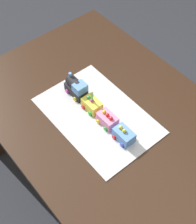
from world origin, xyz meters
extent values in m
plane|color=#2D3038|center=(0.00, 0.00, 0.00)|extent=(8.00, 8.00, 0.00)
cube|color=#382316|center=(0.00, 0.00, 0.72)|extent=(1.40, 1.00, 0.03)
cube|color=#382316|center=(-0.64, 0.44, 0.35)|extent=(0.07, 0.07, 0.71)
cube|color=silver|center=(0.00, -0.05, 0.74)|extent=(0.60, 0.40, 0.00)
cube|color=#232328|center=(-0.18, -0.04, 0.77)|extent=(0.12, 0.06, 0.05)
cylinder|color=#232328|center=(-0.20, -0.04, 0.81)|extent=(0.08, 0.05, 0.05)
cube|color=#669EEA|center=(-0.15, -0.04, 0.82)|extent=(0.06, 0.06, 0.04)
cylinder|color=#669EEA|center=(-0.23, -0.04, 0.84)|extent=(0.02, 0.02, 0.03)
sphere|color=#F4EFCC|center=(-0.25, -0.04, 0.78)|extent=(0.02, 0.02, 0.02)
cylinder|color=#D84CB2|center=(-0.22, -0.08, 0.76)|extent=(0.02, 0.01, 0.02)
cylinder|color=yellow|center=(-0.15, -0.08, 0.76)|extent=(0.02, 0.01, 0.02)
cylinder|color=#4C59D8|center=(-0.22, 0.00, 0.76)|extent=(0.02, 0.01, 0.02)
cylinder|color=#4C59D8|center=(-0.15, 0.00, 0.76)|extent=(0.02, 0.01, 0.02)
cube|color=#F4E04C|center=(-0.05, -0.04, 0.77)|extent=(0.10, 0.06, 0.06)
cylinder|color=red|center=(-0.08, -0.08, 0.76)|extent=(0.02, 0.01, 0.02)
cylinder|color=green|center=(-0.02, -0.08, 0.76)|extent=(0.02, 0.01, 0.02)
cylinder|color=green|center=(-0.08, 0.00, 0.76)|extent=(0.02, 0.01, 0.02)
cylinder|color=yellow|center=(-0.02, 0.00, 0.76)|extent=(0.02, 0.01, 0.02)
sphere|color=green|center=(-0.08, -0.04, 0.81)|extent=(0.02, 0.02, 0.02)
sphere|color=#D84CB2|center=(-0.05, -0.04, 0.81)|extent=(0.02, 0.02, 0.02)
cube|color=pink|center=(0.07, -0.04, 0.77)|extent=(0.10, 0.06, 0.06)
cylinder|color=yellow|center=(0.04, -0.08, 0.76)|extent=(0.02, 0.01, 0.02)
cylinder|color=green|center=(0.09, -0.08, 0.76)|extent=(0.02, 0.01, 0.02)
cylinder|color=yellow|center=(0.04, 0.00, 0.76)|extent=(0.02, 0.01, 0.02)
cylinder|color=green|center=(0.09, 0.00, 0.76)|extent=(0.02, 0.01, 0.02)
sphere|color=red|center=(0.07, -0.04, 0.81)|extent=(0.02, 0.02, 0.02)
sphere|color=red|center=(0.09, -0.04, 0.81)|extent=(0.02, 0.02, 0.02)
sphere|color=yellow|center=(0.04, -0.04, 0.81)|extent=(0.02, 0.02, 0.02)
cube|color=#669EEA|center=(0.18, -0.04, 0.77)|extent=(0.10, 0.06, 0.06)
cylinder|color=red|center=(0.16, -0.08, 0.76)|extent=(0.02, 0.01, 0.02)
cylinder|color=#4C59D8|center=(0.21, -0.08, 0.76)|extent=(0.02, 0.01, 0.02)
cylinder|color=#D84CB2|center=(0.16, 0.00, 0.76)|extent=(0.02, 0.01, 0.02)
cylinder|color=yellow|center=(0.21, 0.00, 0.76)|extent=(0.02, 0.01, 0.02)
sphere|color=yellow|center=(0.18, -0.04, 0.81)|extent=(0.02, 0.02, 0.02)
sphere|color=yellow|center=(0.16, -0.04, 0.81)|extent=(0.02, 0.02, 0.02)
cylinder|color=#66D872|center=(-0.05, -0.04, 0.84)|extent=(0.01, 0.01, 0.05)
cone|color=yellow|center=(-0.05, -0.04, 0.87)|extent=(0.01, 0.01, 0.01)
camera|label=1|loc=(0.77, -0.68, 2.05)|focal=52.86mm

